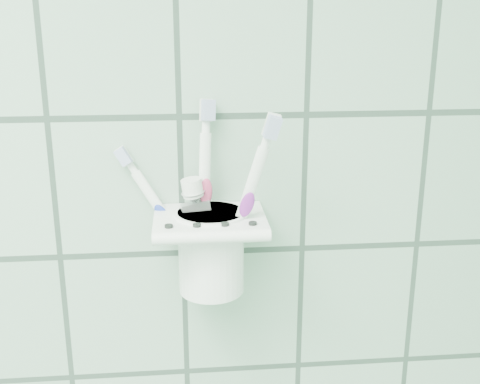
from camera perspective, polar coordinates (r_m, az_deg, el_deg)
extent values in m
cube|color=white|center=(0.73, -3.02, -2.53)|extent=(0.05, 0.02, 0.04)
cube|color=white|center=(0.69, -2.89, -2.81)|extent=(0.13, 0.10, 0.01)
cylinder|color=white|center=(0.64, -2.70, -4.28)|extent=(0.13, 0.01, 0.01)
cylinder|color=black|center=(0.65, -6.77, -3.27)|extent=(0.01, 0.01, 0.00)
cylinder|color=black|center=(0.65, -4.10, -3.20)|extent=(0.01, 0.01, 0.00)
cylinder|color=black|center=(0.65, -1.44, -3.12)|extent=(0.01, 0.01, 0.00)
cylinder|color=black|center=(0.66, 1.22, -3.03)|extent=(0.01, 0.01, 0.00)
cylinder|color=white|center=(0.71, -2.74, -5.64)|extent=(0.08, 0.08, 0.10)
cylinder|color=white|center=(0.69, -2.80, -2.11)|extent=(0.08, 0.08, 0.01)
cylinder|color=black|center=(0.69, -2.80, -2.03)|extent=(0.07, 0.07, 0.00)
cylinder|color=white|center=(0.70, -3.25, -2.56)|extent=(0.09, 0.04, 0.14)
cylinder|color=white|center=(0.67, -3.38, 4.33)|extent=(0.02, 0.01, 0.02)
cube|color=silver|center=(0.67, -3.38, 5.32)|extent=(0.02, 0.01, 0.02)
cube|color=white|center=(0.67, -3.40, 5.43)|extent=(0.02, 0.01, 0.03)
ellipsoid|color=#1E38A5|center=(0.69, -3.26, -1.26)|extent=(0.03, 0.01, 0.03)
cylinder|color=white|center=(0.68, -3.78, -2.00)|extent=(0.03, 0.05, 0.18)
cylinder|color=white|center=(0.66, -3.95, 6.22)|extent=(0.01, 0.02, 0.03)
cube|color=silver|center=(0.65, -3.96, 7.42)|extent=(0.02, 0.02, 0.03)
cube|color=white|center=(0.66, -3.98, 7.53)|extent=(0.02, 0.01, 0.03)
ellipsoid|color=#D83F72|center=(0.67, -3.79, -0.45)|extent=(0.02, 0.02, 0.03)
cylinder|color=white|center=(0.69, -2.01, -1.93)|extent=(0.06, 0.04, 0.17)
cylinder|color=white|center=(0.66, -2.10, 6.23)|extent=(0.02, 0.01, 0.03)
cube|color=silver|center=(0.65, -2.08, 7.42)|extent=(0.02, 0.01, 0.03)
cube|color=white|center=(0.66, -2.12, 7.53)|extent=(0.02, 0.01, 0.03)
ellipsoid|color=purple|center=(0.67, -2.00, -0.39)|extent=(0.02, 0.01, 0.03)
cube|color=silver|center=(0.71, -3.15, -4.46)|extent=(0.05, 0.02, 0.10)
cube|color=silver|center=(0.73, -3.09, -7.88)|extent=(0.04, 0.01, 0.01)
cone|color=silver|center=(0.69, -3.22, -0.37)|extent=(0.03, 0.03, 0.02)
cylinder|color=white|center=(0.69, -3.24, 0.65)|extent=(0.03, 0.03, 0.02)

